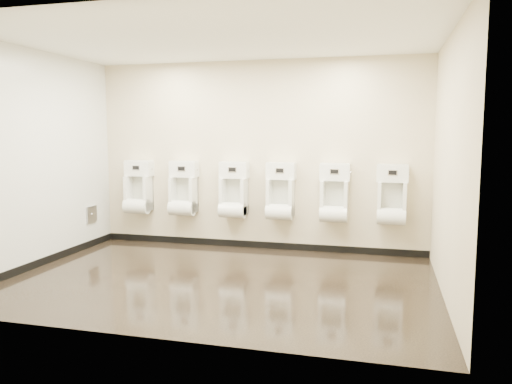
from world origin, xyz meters
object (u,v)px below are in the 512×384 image
(access_panel, at_px, (92,214))
(urinal_1, at_px, (183,192))
(urinal_5, at_px, (392,199))
(urinal_4, at_px, (334,197))
(urinal_0, at_px, (138,191))
(urinal_2, at_px, (234,194))
(urinal_3, at_px, (280,195))

(access_panel, height_order, urinal_1, urinal_1)
(access_panel, distance_m, urinal_5, 4.47)
(urinal_5, bearing_deg, urinal_1, 180.00)
(urinal_1, relative_size, urinal_4, 1.00)
(urinal_0, bearing_deg, access_panel, -145.49)
(urinal_0, xyz_separation_m, urinal_2, (1.57, 0.00, 0.00))
(access_panel, height_order, urinal_5, urinal_5)
(urinal_5, bearing_deg, urinal_2, 180.00)
(access_panel, xyz_separation_m, urinal_4, (3.65, 0.40, 0.33))
(urinal_0, xyz_separation_m, urinal_5, (3.85, 0.00, 0.00))
(urinal_2, height_order, urinal_3, same)
(urinal_5, bearing_deg, urinal_0, 180.00)
(urinal_1, bearing_deg, urinal_3, 0.00)
(urinal_2, height_order, urinal_4, same)
(urinal_1, height_order, urinal_4, same)
(access_panel, distance_m, urinal_3, 2.92)
(urinal_2, height_order, urinal_5, same)
(access_panel, distance_m, urinal_1, 1.45)
(urinal_3, bearing_deg, urinal_0, 180.00)
(urinal_2, bearing_deg, access_panel, -169.37)
(urinal_1, bearing_deg, access_panel, -163.30)
(urinal_2, bearing_deg, urinal_0, 180.00)
(urinal_0, distance_m, urinal_5, 3.85)
(urinal_3, relative_size, urinal_4, 1.00)
(urinal_0, distance_m, urinal_2, 1.57)
(access_panel, relative_size, urinal_5, 0.31)
(access_panel, xyz_separation_m, urinal_1, (1.35, 0.40, 0.33))
(access_panel, bearing_deg, urinal_2, 10.63)
(urinal_2, bearing_deg, urinal_1, 180.00)
(urinal_2, relative_size, urinal_5, 1.00)
(urinal_3, distance_m, urinal_5, 1.57)
(urinal_1, height_order, urinal_5, same)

